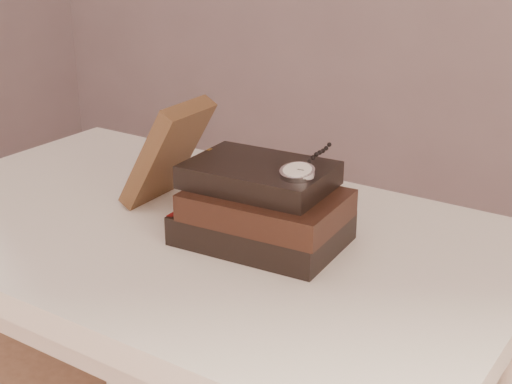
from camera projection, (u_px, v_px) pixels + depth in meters
The scene contains 5 objects.
table at pixel (192, 278), 1.17m from camera, with size 1.00×0.60×0.75m.
book_stack at pixel (263, 207), 1.05m from camera, with size 0.25×0.18×0.12m.
journal at pixel (167, 153), 1.18m from camera, with size 0.03×0.12×0.19m, color #402818.
pocket_watch at pixel (299, 171), 0.99m from camera, with size 0.05×0.15×0.02m.
eyeglasses at pixel (241, 174), 1.15m from camera, with size 0.10×0.12×0.05m.
Camera 1 is at (0.66, -0.46, 1.21)m, focal length 51.89 mm.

